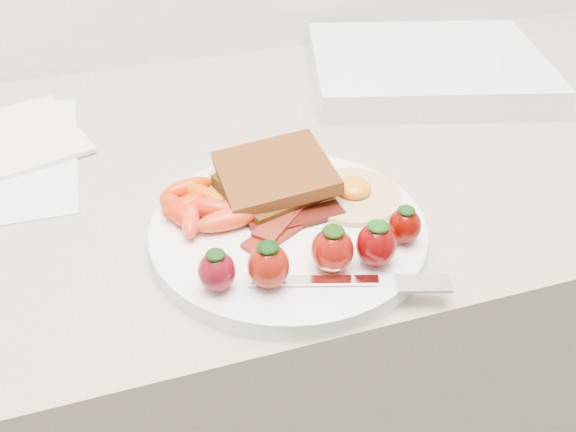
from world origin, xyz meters
name	(u,v)px	position (x,y,z in m)	size (l,w,h in m)	color
counter	(243,399)	(0.00, 1.70, 0.45)	(2.00, 0.60, 0.90)	gray
plate	(288,231)	(0.02, 1.54, 0.91)	(0.27, 0.27, 0.02)	white
toast_lower	(274,187)	(0.03, 1.59, 0.93)	(0.10, 0.10, 0.01)	#3B2408
toast_upper	(274,172)	(0.03, 1.60, 0.94)	(0.11, 0.11, 0.01)	#4E2C0E
fried_egg	(353,194)	(0.10, 1.56, 0.92)	(0.12, 0.12, 0.02)	beige
bacon_strips	(290,220)	(0.03, 1.54, 0.92)	(0.11, 0.09, 0.01)	#450406
baby_carrots	(199,207)	(-0.06, 1.58, 0.93)	(0.10, 0.10, 0.02)	#C23200
strawberries	(321,251)	(0.03, 1.47, 0.94)	(0.21, 0.05, 0.05)	#610916
fork	(363,282)	(0.06, 1.44, 0.92)	(0.17, 0.07, 0.00)	white
notepad	(26,135)	(-0.22, 1.82, 0.91)	(0.12, 0.17, 0.01)	white
appliance	(426,68)	(0.32, 1.82, 0.92)	(0.32, 0.26, 0.04)	white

